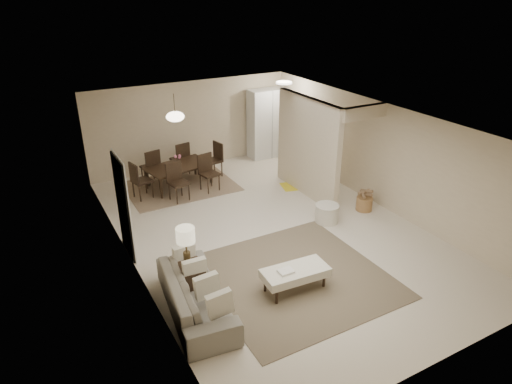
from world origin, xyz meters
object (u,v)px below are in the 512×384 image
pantry_cabinet (268,123)px  sofa (196,295)px  side_table (189,281)px  round_pouf (327,214)px  wicker_basket (364,204)px  dining_table (180,176)px  ottoman_bench (295,273)px

pantry_cabinet → sofa: size_ratio=0.94×
pantry_cabinet → side_table: size_ratio=3.61×
side_table → round_pouf: bearing=15.2°
wicker_basket → side_table: bearing=-167.7°
dining_table → wicker_basket: bearing=-57.0°
pantry_cabinet → wicker_basket: 4.48m
ottoman_bench → round_pouf: size_ratio=2.26×
sofa → dining_table: sofa is taller
dining_table → ottoman_bench: bearing=-99.3°
pantry_cabinet → wicker_basket: (0.13, -4.39, -0.89)m
pantry_cabinet → wicker_basket: bearing=-88.3°
side_table → dining_table: (1.50, 4.51, 0.01)m
sofa → round_pouf: sofa is taller
pantry_cabinet → dining_table: (-3.25, -0.94, -0.75)m
ottoman_bench → dining_table: dining_table is taller
round_pouf → wicker_basket: bearing=2.5°
ottoman_bench → pantry_cabinet: bearing=67.5°
wicker_basket → ottoman_bench: bearing=-150.3°
sofa → dining_table: bearing=-10.3°
sofa → wicker_basket: bearing=-66.0°
ottoman_bench → side_table: bearing=160.0°
pantry_cabinet → wicker_basket: size_ratio=5.42×
dining_table → side_table: bearing=-119.9°
pantry_cabinet → wicker_basket: pantry_cabinet is taller
sofa → ottoman_bench: 1.78m
pantry_cabinet → round_pouf: (-1.02, -4.44, -0.84)m
pantry_cabinet → side_table: (-4.75, -5.45, -0.76)m
wicker_basket → dining_table: 4.83m
pantry_cabinet → ottoman_bench: bearing=-116.2°
round_pouf → pantry_cabinet: bearing=77.0°
pantry_cabinet → sofa: bearing=-129.1°
ottoman_bench → dining_table: (-0.21, 5.26, -0.04)m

